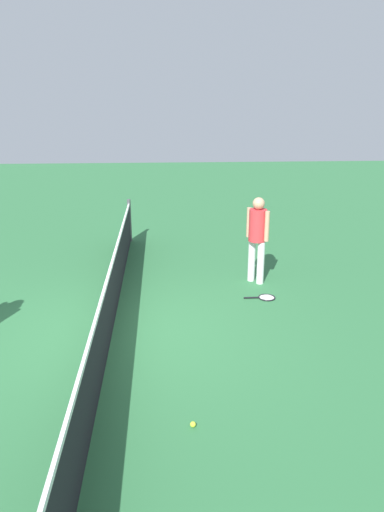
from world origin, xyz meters
TOP-DOWN VIEW (x-y plane):
  - ground_plane at (0.00, 0.00)m, footprint 40.00×40.00m
  - court_net at (0.00, 0.00)m, footprint 10.09×0.09m
  - player_near_side at (1.99, -2.64)m, footprint 0.48×0.48m
  - tennis_racket_near_player at (1.17, -2.68)m, footprint 0.32×0.58m
  - tennis_ball_midcourt at (-2.34, -1.12)m, footprint 0.07×0.07m

SIDE VIEW (x-z plane):
  - ground_plane at x=0.00m, z-range 0.00..0.00m
  - tennis_racket_near_player at x=1.17m, z-range 0.00..0.03m
  - tennis_ball_midcourt at x=-2.34m, z-range 0.00..0.07m
  - court_net at x=0.00m, z-range -0.03..1.04m
  - player_near_side at x=1.99m, z-range 0.16..1.86m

